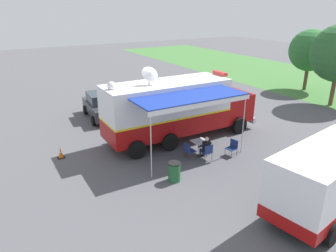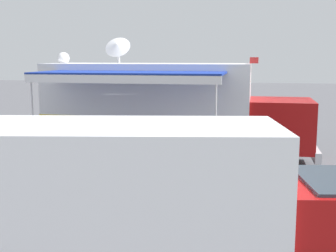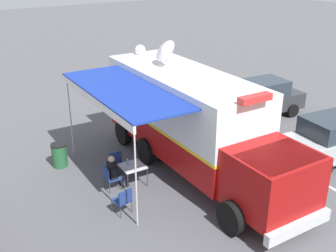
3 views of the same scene
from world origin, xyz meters
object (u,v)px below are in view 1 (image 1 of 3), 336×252
water_bottle (199,141)px  trash_bin (174,172)px  command_truck (178,107)px  traffic_cone (61,153)px  seated_responder (205,147)px  folding_chair_beside_table (189,150)px  folding_table (200,142)px  folding_chair_at_table (207,151)px  car_behind_truck (101,106)px  folding_chair_spare_by_truck (232,146)px  support_truck (332,176)px  car_far_corner (169,99)px

water_bottle → trash_bin: size_ratio=0.25×
command_truck → traffic_cone: command_truck is taller
seated_responder → trash_bin: seated_responder is taller
folding_chair_beside_table → traffic_cone: size_ratio=1.50×
folding_table → trash_bin: 3.14m
folding_chair_beside_table → trash_bin: 2.34m
folding_chair_at_table → car_behind_truck: car_behind_truck is taller
folding_chair_at_table → seated_responder: (-0.19, 0.00, 0.14)m
folding_chair_spare_by_truck → folding_chair_at_table: bearing=-98.8°
folding_chair_at_table → car_behind_truck: 9.45m
folding_table → folding_chair_spare_by_truck: 1.71m
support_truck → car_far_corner: size_ratio=1.62×
command_truck → traffic_cone: size_ratio=16.41×
folding_chair_at_table → command_truck: bearing=175.4°
traffic_cone → command_truck: bearing=82.2°
trash_bin → support_truck: (4.77, 4.08, 0.93)m
trash_bin → car_behind_truck: 10.03m
car_behind_truck → folding_table: bearing=16.6°
seated_responder → traffic_cone: seated_responder is taller
folding_chair_spare_by_truck → support_truck: (5.42, 0.07, 0.87)m
folding_chair_beside_table → folding_chair_spare_by_truck: bearing=68.9°
folding_chair_beside_table → seated_responder: seated_responder is taller
seated_responder → trash_bin: size_ratio=1.37×
folding_chair_at_table → trash_bin: (0.88, -2.53, -0.06)m
folding_chair_at_table → car_behind_truck: bearing=-165.5°
folding_table → folding_chair_at_table: size_ratio=0.93×
water_bottle → seated_responder: size_ratio=0.18×
car_behind_truck → folding_chair_beside_table: bearing=10.9°
car_far_corner → support_truck: bearing=-4.1°
water_bottle → support_truck: bearing=14.0°
folding_chair_at_table → traffic_cone: bearing=-122.7°
support_truck → car_behind_truck: bearing=-165.1°
folding_table → traffic_cone: folding_table is taller
traffic_cone → support_truck: (9.75, 7.95, 1.11)m
folding_chair_at_table → support_truck: support_truck is taller
folding_table → car_far_corner: car_far_corner is taller
folding_chair_beside_table → car_behind_truck: car_behind_truck is taller
folding_chair_at_table → seated_responder: size_ratio=0.70×
water_bottle → seated_responder: (0.51, 0.04, -0.18)m
car_far_corner → folding_table: bearing=-18.2°
folding_table → folding_chair_spare_by_truck: (1.03, 1.36, -0.16)m
trash_bin → folding_table: bearing=122.4°
seated_responder → traffic_cone: (-3.92, -6.41, -0.37)m
folding_chair_at_table → car_far_corner: size_ratio=0.20×
seated_responder → car_behind_truck: bearing=-165.1°
command_truck → trash_bin: 5.15m
folding_chair_beside_table → support_truck: size_ratio=0.12×
seated_responder → traffic_cone: size_ratio=2.16×
water_bottle → support_truck: 6.56m
folding_chair_at_table → seated_responder: seated_responder is taller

